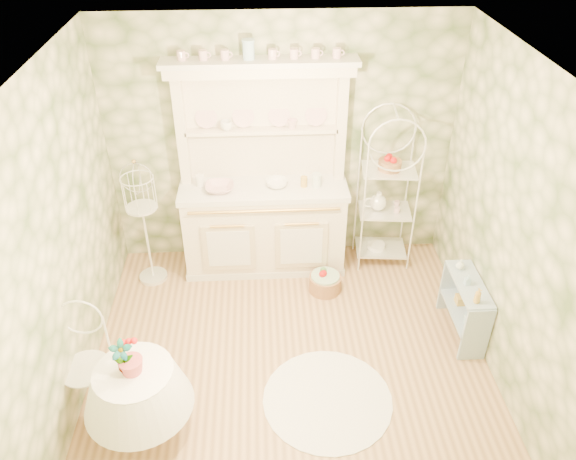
{
  "coord_description": "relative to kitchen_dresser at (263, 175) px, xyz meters",
  "views": [
    {
      "loc": [
        -0.22,
        -3.54,
        3.91
      ],
      "look_at": [
        0.0,
        0.5,
        1.15
      ],
      "focal_mm": 35.0,
      "sensor_mm": 36.0,
      "label": 1
    }
  ],
  "objects": [
    {
      "name": "floor",
      "position": [
        0.2,
        -1.52,
        -1.15
      ],
      "size": [
        3.6,
        3.6,
        0.0
      ],
      "primitive_type": "plane",
      "color": "tan",
      "rests_on": "ground"
    },
    {
      "name": "ceiling",
      "position": [
        0.2,
        -1.52,
        1.56
      ],
      "size": [
        3.6,
        3.6,
        0.0
      ],
      "primitive_type": "plane",
      "color": "white",
      "rests_on": "floor"
    },
    {
      "name": "wall_left",
      "position": [
        -1.6,
        -1.52,
        0.21
      ],
      "size": [
        3.6,
        3.6,
        0.0
      ],
      "primitive_type": "plane",
      "color": "beige",
      "rests_on": "floor"
    },
    {
      "name": "wall_right",
      "position": [
        2.0,
        -1.52,
        0.21
      ],
      "size": [
        3.6,
        3.6,
        0.0
      ],
      "primitive_type": "plane",
      "color": "beige",
      "rests_on": "floor"
    },
    {
      "name": "wall_back",
      "position": [
        0.2,
        0.28,
        0.21
      ],
      "size": [
        3.6,
        3.6,
        0.0
      ],
      "primitive_type": "plane",
      "color": "beige",
      "rests_on": "floor"
    },
    {
      "name": "wall_front",
      "position": [
        0.2,
        -3.32,
        0.21
      ],
      "size": [
        3.6,
        3.6,
        0.0
      ],
      "primitive_type": "plane",
      "color": "beige",
      "rests_on": "floor"
    },
    {
      "name": "kitchen_dresser",
      "position": [
        0.0,
        0.0,
        0.0
      ],
      "size": [
        1.87,
        0.61,
        2.29
      ],
      "primitive_type": "cube",
      "color": "white",
      "rests_on": "floor"
    },
    {
      "name": "bakers_rack",
      "position": [
        1.31,
        0.03,
        -0.27
      ],
      "size": [
        0.58,
        0.44,
        1.75
      ],
      "primitive_type": "cube",
      "rotation": [
        0.0,
        0.0,
        -0.1
      ],
      "color": "white",
      "rests_on": "floor"
    },
    {
      "name": "side_shelf",
      "position": [
        1.86,
        -1.19,
        -0.86
      ],
      "size": [
        0.28,
        0.69,
        0.58
      ],
      "primitive_type": "cube",
      "rotation": [
        0.0,
        0.0,
        0.04
      ],
      "color": "#9AB2C4",
      "rests_on": "floor"
    },
    {
      "name": "round_table",
      "position": [
        -1.01,
        -2.17,
        -0.84
      ],
      "size": [
        0.58,
        0.58,
        0.61
      ],
      "primitive_type": "cylinder",
      "rotation": [
        0.0,
        0.0,
        -0.04
      ],
      "color": "white",
      "rests_on": "floor"
    },
    {
      "name": "cafe_chair",
      "position": [
        -1.48,
        -1.88,
        -0.68
      ],
      "size": [
        0.44,
        0.44,
        0.92
      ],
      "primitive_type": "cube",
      "rotation": [
        0.0,
        0.0,
        -0.05
      ],
      "color": "white",
      "rests_on": "floor"
    },
    {
      "name": "birdcage_stand",
      "position": [
        -1.24,
        -0.19,
        -0.38
      ],
      "size": [
        0.38,
        0.38,
        1.53
      ],
      "primitive_type": "cube",
      "rotation": [
        0.0,
        0.0,
        0.04
      ],
      "color": "white",
      "rests_on": "floor"
    },
    {
      "name": "floor_basket",
      "position": [
        0.62,
        -0.49,
        -1.04
      ],
      "size": [
        0.43,
        0.43,
        0.22
      ],
      "primitive_type": "cylinder",
      "rotation": [
        0.0,
        0.0,
        -0.33
      ],
      "color": "#A27149",
      "rests_on": "floor"
    },
    {
      "name": "lace_rug",
      "position": [
        0.49,
        -1.94,
        -1.14
      ],
      "size": [
        1.2,
        1.2,
        0.01
      ],
      "primitive_type": "cylinder",
      "rotation": [
        0.0,
        0.0,
        -0.08
      ],
      "color": "white",
      "rests_on": "floor"
    },
    {
      "name": "bowl_floral",
      "position": [
        -0.45,
        -0.06,
        -0.13
      ],
      "size": [
        0.3,
        0.3,
        0.07
      ],
      "primitive_type": "imported",
      "rotation": [
        0.0,
        0.0,
        0.02
      ],
      "color": "white",
      "rests_on": "kitchen_dresser"
    },
    {
      "name": "bowl_white",
      "position": [
        0.14,
        -0.01,
        -0.13
      ],
      "size": [
        0.27,
        0.27,
        0.07
      ],
      "primitive_type": "imported",
      "rotation": [
        0.0,
        0.0,
        0.2
      ],
      "color": "white",
      "rests_on": "kitchen_dresser"
    },
    {
      "name": "cup_left",
      "position": [
        -0.35,
        0.15,
        0.47
      ],
      "size": [
        0.16,
        0.16,
        0.1
      ],
      "primitive_type": "imported",
      "rotation": [
        0.0,
        0.0,
        0.41
      ],
      "color": "white",
      "rests_on": "kitchen_dresser"
    },
    {
      "name": "cup_right",
      "position": [
        0.31,
        0.16,
        0.47
      ],
      "size": [
        0.11,
        0.11,
        0.09
      ],
      "primitive_type": "imported",
      "rotation": [
        0.0,
        0.0,
        0.16
      ],
      "color": "white",
      "rests_on": "kitchen_dresser"
    },
    {
      "name": "potted_geranium",
      "position": [
        -1.06,
        -2.19,
        -0.29
      ],
      "size": [
        0.18,
        0.14,
        0.32
      ],
      "primitive_type": "imported",
      "rotation": [
        0.0,
        0.0,
        0.16
      ],
      "color": "#3F7238",
      "rests_on": "round_table"
    },
    {
      "name": "bottle_amber",
      "position": [
        1.83,
        -1.45,
        -0.46
      ],
      "size": [
        0.08,
        0.08,
        0.15
      ],
      "primitive_type": "imported",
      "rotation": [
        0.0,
        0.0,
        0.41
      ],
      "color": "gold",
      "rests_on": "side_shelf"
    },
    {
      "name": "bottle_blue",
      "position": [
        1.83,
        -1.2,
        -0.49
      ],
      "size": [
        0.05,
        0.05,
        0.11
      ],
      "primitive_type": "imported",
      "rotation": [
        0.0,
        0.0,
        0.07
      ],
      "color": "#9ABFD5",
      "rests_on": "side_shelf"
    },
    {
      "name": "bottle_glass",
      "position": [
        1.83,
        -0.97,
        -0.5
      ],
      "size": [
        0.09,
        0.09,
        0.1
      ],
      "primitive_type": "imported",
      "rotation": [
        0.0,
        0.0,
        0.2
      ],
      "color": "silver",
      "rests_on": "side_shelf"
    }
  ]
}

